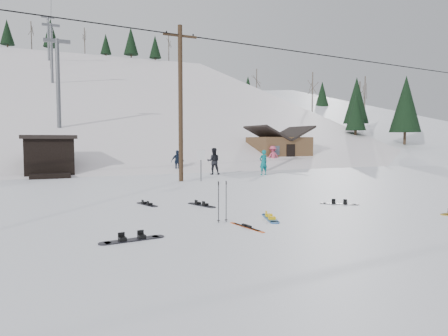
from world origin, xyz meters
name	(u,v)px	position (x,y,z in m)	size (l,w,h in m)	color
ground	(281,237)	(0.00, 0.00, 0.00)	(200.00, 200.00, 0.00)	white
ski_slope	(85,235)	(0.00, 55.00, -12.00)	(60.00, 75.00, 45.00)	white
ridge_right	(310,215)	(38.00, 50.00, -11.00)	(34.00, 85.00, 36.00)	white
treeline_right	(331,155)	(36.00, 42.00, 0.00)	(20.00, 60.00, 10.00)	black
treeline_crest	(70,151)	(0.00, 86.00, 0.00)	(50.00, 6.00, 10.00)	black
utility_pole	(181,101)	(2.00, 14.00, 4.68)	(2.00, 0.26, 9.00)	#3A2819
trail_sign	(201,160)	(3.10, 13.58, 1.27)	(0.50, 0.09, 1.85)	#595B60
lift_hut	(49,156)	(-5.00, 20.94, 1.36)	(3.40, 4.10, 2.75)	black
lift_tower_near	(58,78)	(-4.00, 30.00, 7.86)	(2.20, 0.36, 8.00)	#595B60
lift_tower_mid	(51,50)	(-4.00, 50.00, 14.36)	(2.20, 0.36, 8.00)	#595B60
lift_tower_far	(48,36)	(-4.00, 70.00, 20.86)	(2.20, 0.36, 8.00)	#595B60
cabin	(279,150)	(15.00, 24.00, 1.48)	(5.39, 4.40, 3.77)	brown
hero_snowboard	(270,218)	(0.97, 2.13, 0.03)	(0.70, 1.48, 0.11)	#1956A3
hero_skis	(247,227)	(-0.28, 1.33, 0.02)	(0.31, 1.52, 0.08)	#DB4A16
ski_poles	(222,201)	(-0.59, 2.26, 0.62)	(0.34, 0.09, 1.22)	black
board_scatter_a	(132,239)	(-3.45, 1.20, 0.03)	(1.61, 0.44, 0.11)	black
board_scatter_b	(147,204)	(-1.87, 6.30, 0.02)	(0.56, 1.29, 0.09)	black
board_scatter_d	(339,204)	(4.78, 3.45, 0.03)	(1.19, 1.00, 0.10)	black
board_scatter_f	(202,205)	(-0.07, 5.32, 0.03)	(0.65, 1.43, 0.10)	black
skier_teal	(263,162)	(8.52, 15.65, 0.87)	(0.63, 0.42, 1.74)	#0B6C71
skier_dark	(214,161)	(5.52, 17.44, 0.93)	(0.91, 0.71, 1.87)	black
skier_pink	(273,157)	(13.03, 21.83, 0.96)	(1.24, 0.71, 1.92)	#CC4867
skier_navy	(178,161)	(3.75, 20.12, 0.83)	(0.98, 0.41, 1.67)	#162238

